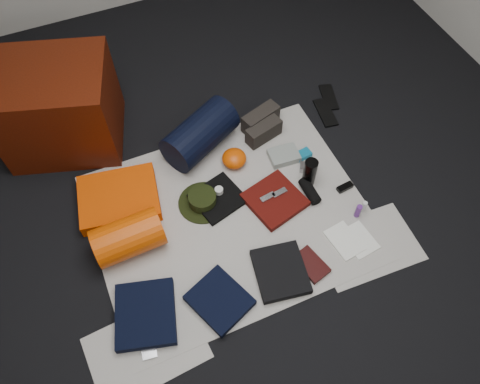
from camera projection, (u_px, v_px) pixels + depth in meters
name	position (u px, v px, depth m)	size (l,w,h in m)	color
floor	(230.00, 217.00, 2.83)	(4.50, 4.50, 0.02)	black
newspaper_mat	(230.00, 216.00, 2.82)	(1.60, 1.30, 0.01)	silver
newspaper_sheet_front_left	(146.00, 348.00, 2.40)	(0.58, 0.40, 0.00)	silver
newspaper_sheet_front_right	(367.00, 245.00, 2.71)	(0.58, 0.40, 0.00)	silver
red_cabinet	(58.00, 107.00, 2.92)	(0.69, 0.57, 0.57)	#461205
sleeping_pad	(119.00, 198.00, 2.83)	(0.47, 0.38, 0.09)	#E74602
stuff_sack	(128.00, 237.00, 2.61)	(0.23, 0.23, 0.38)	#CD4303
sack_strap_left	(111.00, 244.00, 2.59)	(0.22, 0.22, 0.03)	black
sack_strap_right	(146.00, 231.00, 2.64)	(0.22, 0.22, 0.03)	black
navy_duffel	(200.00, 134.00, 3.00)	(0.26, 0.26, 0.49)	black
boonie_brim	(203.00, 203.00, 2.86)	(0.30, 0.30, 0.01)	black
boonie_crown	(202.00, 199.00, 2.83)	(0.17, 0.17, 0.07)	black
hiking_boot_left	(264.00, 132.00, 3.09)	(0.25, 0.09, 0.12)	black
hiking_boot_right	(261.00, 119.00, 3.15)	(0.27, 0.10, 0.13)	black
flip_flop_left	(325.00, 113.00, 3.27)	(0.10, 0.26, 0.01)	black
flip_flop_right	(329.00, 97.00, 3.35)	(0.09, 0.24, 0.01)	black
trousers_navy_a	(146.00, 314.00, 2.46)	(0.31, 0.35, 0.06)	black
trousers_navy_b	(220.00, 300.00, 2.51)	(0.26, 0.30, 0.05)	black
trousers_charcoal	(280.00, 272.00, 2.59)	(0.27, 0.31, 0.05)	black
black_tshirt	(218.00, 198.00, 2.87)	(0.28, 0.27, 0.03)	black
red_shirt	(275.00, 200.00, 2.85)	(0.31, 0.31, 0.04)	#4C0C08
orange_stuff_sack	(234.00, 158.00, 2.99)	(0.16, 0.16, 0.10)	#CD4303
first_aid_pouch	(284.00, 156.00, 3.04)	(0.19, 0.14, 0.05)	gray
water_bottle	(310.00, 172.00, 2.86)	(0.08, 0.08, 0.21)	black
speaker	(310.00, 191.00, 2.87)	(0.07, 0.07, 0.18)	black
compact_camera	(308.00, 168.00, 2.98)	(0.11, 0.07, 0.04)	#A7A7AC
cyan_case	(303.00, 155.00, 3.05)	(0.10, 0.07, 0.03)	#0E6A8E
toiletry_purple	(358.00, 211.00, 2.78)	(0.03, 0.03, 0.10)	#59267C
toiletry_clear	(364.00, 207.00, 2.80)	(0.03, 0.03, 0.09)	silver
paperback_book	(311.00, 264.00, 2.63)	(0.13, 0.20, 0.03)	black
map_booklet	(344.00, 241.00, 2.72)	(0.15, 0.22, 0.01)	white
map_printout	(359.00, 240.00, 2.73)	(0.16, 0.21, 0.01)	white
sunglasses	(345.00, 187.00, 2.91)	(0.11, 0.04, 0.03)	black
key_cluster	(149.00, 352.00, 2.38)	(0.07, 0.07, 0.01)	#A7A7AC
tape_roll	(219.00, 191.00, 2.86)	(0.05, 0.05, 0.04)	silver
energy_bar_a	(268.00, 197.00, 2.83)	(0.10, 0.04, 0.01)	#A7A7AC
energy_bar_b	(279.00, 193.00, 2.85)	(0.10, 0.04, 0.01)	#A7A7AC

